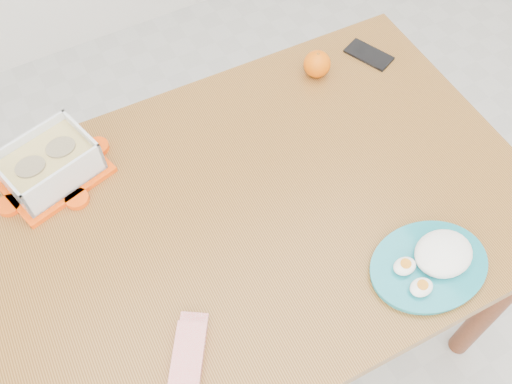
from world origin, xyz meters
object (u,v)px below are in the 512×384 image
food_container (50,165)px  smartphone (369,55)px  rice_plate (434,261)px  orange_fruit (317,64)px  dining_table (256,229)px

food_container → smartphone: bearing=-16.4°
smartphone → rice_plate: bearing=-135.9°
orange_fruit → rice_plate: (-0.09, -0.58, -0.01)m
rice_plate → orange_fruit: bearing=85.9°
dining_table → smartphone: bearing=30.7°
orange_fruit → smartphone: bearing=-4.1°
rice_plate → smartphone: size_ratio=2.18×
orange_fruit → rice_plate: size_ratio=0.26×
rice_plate → smartphone: rice_plate is taller
rice_plate → smartphone: 0.62m
orange_fruit → smartphone: orange_fruit is taller
orange_fruit → smartphone: size_ratio=0.57×
dining_table → food_container: bearing=142.9°
rice_plate → food_container: bearing=140.1°
rice_plate → dining_table: bearing=133.9°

